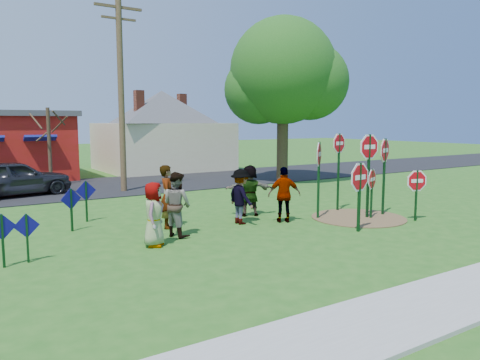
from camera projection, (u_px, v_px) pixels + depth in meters
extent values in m
plane|color=#245B1A|center=(232.00, 229.00, 14.51)|extent=(120.00, 120.00, 0.00)
cube|color=#9E9E99|center=(440.00, 302.00, 8.49)|extent=(22.00, 1.80, 0.08)
cube|color=black|center=(115.00, 186.00, 24.11)|extent=(120.00, 7.50, 0.04)
cylinder|color=brown|center=(358.00, 218.00, 16.09)|extent=(3.20, 3.20, 0.03)
cube|color=navy|center=(40.00, 139.00, 24.62)|extent=(1.60, 0.78, 0.45)
cube|color=beige|center=(163.00, 146.00, 32.29)|extent=(8.00, 7.00, 3.20)
pyramid|color=#4C4C51|center=(161.00, 91.00, 31.82)|extent=(9.40, 9.40, 2.20)
cube|color=brown|center=(139.00, 101.00, 30.01)|extent=(0.55, 0.55, 1.40)
cube|color=brown|center=(182.00, 104.00, 33.82)|extent=(0.55, 0.55, 1.40)
cube|color=#0E3616|center=(359.00, 197.00, 14.01)|extent=(0.07, 0.09, 2.08)
cylinder|color=white|center=(360.00, 177.00, 13.93)|extent=(1.18, 0.20, 1.19)
cylinder|color=#B70710|center=(360.00, 177.00, 13.93)|extent=(1.02, 0.18, 1.03)
cube|color=white|center=(360.00, 177.00, 13.93)|extent=(0.52, 0.09, 0.15)
cube|color=#0E3616|center=(338.00, 172.00, 17.24)|extent=(0.07, 0.08, 2.87)
cylinder|color=white|center=(339.00, 143.00, 17.11)|extent=(0.98, 0.22, 1.00)
cylinder|color=#B70710|center=(339.00, 143.00, 17.11)|extent=(0.85, 0.19, 0.86)
cube|color=white|center=(339.00, 143.00, 17.11)|extent=(0.43, 0.10, 0.12)
cylinder|color=gold|center=(339.00, 143.00, 17.11)|extent=(0.98, 0.21, 1.00)
cube|color=#0E3616|center=(368.00, 176.00, 15.94)|extent=(0.06, 0.08, 2.88)
cylinder|color=white|center=(369.00, 147.00, 15.82)|extent=(1.18, 0.03, 1.18)
cylinder|color=#B70710|center=(369.00, 147.00, 15.82)|extent=(1.02, 0.03, 1.02)
cube|color=white|center=(369.00, 147.00, 15.82)|extent=(0.52, 0.01, 0.15)
cube|color=#0E3616|center=(384.00, 177.00, 16.45)|extent=(0.08, 0.09, 2.72)
cylinder|color=white|center=(385.00, 150.00, 16.33)|extent=(1.08, 0.44, 1.15)
cylinder|color=#B70710|center=(385.00, 150.00, 16.33)|extent=(0.93, 0.38, 0.99)
cube|color=white|center=(385.00, 150.00, 16.33)|extent=(0.47, 0.19, 0.14)
cylinder|color=gold|center=(385.00, 150.00, 16.33)|extent=(1.07, 0.43, 1.15)
cube|color=#0E3616|center=(372.00, 194.00, 15.90)|extent=(0.07, 0.08, 1.71)
cylinder|color=white|center=(372.00, 179.00, 15.84)|extent=(0.90, 0.39, 0.96)
cylinder|color=#B70710|center=(372.00, 179.00, 15.84)|extent=(0.77, 0.34, 0.83)
cube|color=white|center=(372.00, 179.00, 15.84)|extent=(0.39, 0.17, 0.12)
cube|color=#0E3616|center=(416.00, 196.00, 15.56)|extent=(0.07, 0.08, 1.70)
cylinder|color=white|center=(417.00, 181.00, 15.50)|extent=(0.91, 0.37, 0.97)
cylinder|color=#B70710|center=(417.00, 181.00, 15.50)|extent=(0.78, 0.32, 0.83)
cube|color=white|center=(417.00, 181.00, 15.50)|extent=(0.40, 0.16, 0.12)
cylinder|color=gold|center=(417.00, 181.00, 15.50)|extent=(0.90, 0.36, 0.97)
cube|color=#0E3616|center=(319.00, 181.00, 15.85)|extent=(0.10, 0.10, 2.63)
cylinder|color=white|center=(319.00, 154.00, 15.74)|extent=(0.90, 0.74, 1.15)
cylinder|color=#B70710|center=(319.00, 154.00, 15.74)|extent=(0.78, 0.64, 0.99)
cube|color=white|center=(319.00, 154.00, 15.74)|extent=(0.40, 0.32, 0.14)
cube|color=#0E3616|center=(3.00, 241.00, 10.56)|extent=(0.06, 0.06, 1.23)
cube|color=#0F0B68|center=(2.00, 227.00, 10.52)|extent=(0.62, 0.11, 0.62)
cube|color=#0E3616|center=(27.00, 238.00, 10.94)|extent=(0.05, 0.06, 1.16)
cube|color=#0F0B68|center=(26.00, 226.00, 10.90)|extent=(0.59, 0.02, 0.59)
cube|color=#0E3616|center=(71.00, 210.00, 14.08)|extent=(0.07, 0.07, 1.30)
cube|color=#0F0B68|center=(71.00, 199.00, 14.04)|extent=(0.64, 0.19, 0.66)
cube|color=#0E3616|center=(86.00, 202.00, 15.42)|extent=(0.06, 0.07, 1.36)
cube|color=#0F0B68|center=(86.00, 191.00, 15.38)|extent=(0.67, 0.06, 0.67)
imported|color=#425783|center=(154.00, 214.00, 12.36)|extent=(0.93, 1.00, 1.72)
imported|color=#20685B|center=(168.00, 197.00, 14.50)|extent=(0.75, 0.85, 1.97)
imported|color=brown|center=(177.00, 204.00, 13.44)|extent=(0.95, 1.08, 1.88)
imported|color=#2D2D31|center=(241.00, 197.00, 15.09)|extent=(0.69, 1.17, 1.79)
imported|color=#593061|center=(284.00, 195.00, 15.32)|extent=(1.16, 0.89, 1.83)
imported|color=#194926|center=(250.00, 190.00, 16.38)|extent=(1.76, 1.12, 1.81)
imported|color=#2A2A2E|center=(15.00, 178.00, 20.56)|extent=(4.92, 2.66, 1.59)
cylinder|color=#4C3823|center=(121.00, 95.00, 21.64)|extent=(0.28, 0.28, 9.06)
cube|color=#4C3823|center=(118.00, 7.00, 21.15)|extent=(2.22, 0.19, 0.12)
cube|color=#4C3823|center=(119.00, 19.00, 21.22)|extent=(1.61, 0.15, 0.10)
cylinder|color=#382819|center=(282.00, 139.00, 25.25)|extent=(0.61, 0.61, 4.79)
sphere|color=#164F15|center=(283.00, 71.00, 24.81)|extent=(5.66, 5.66, 5.66)
sphere|color=#164F15|center=(310.00, 81.00, 25.03)|extent=(4.14, 4.14, 4.14)
sphere|color=#164F15|center=(259.00, 90.00, 25.13)|extent=(3.70, 3.70, 3.70)
cylinder|color=#382819|center=(49.00, 148.00, 23.60)|extent=(0.18, 0.18, 4.00)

